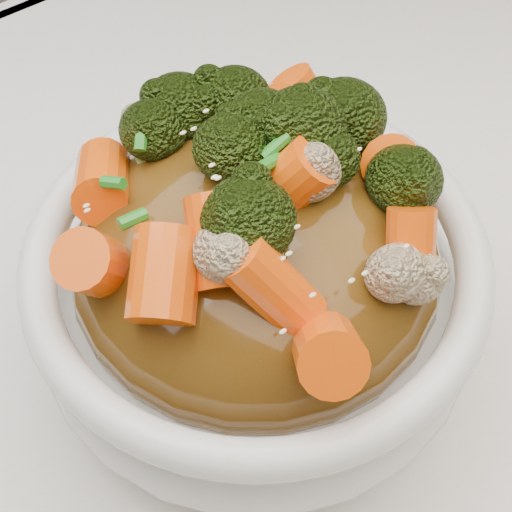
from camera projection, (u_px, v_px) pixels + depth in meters
tablecloth at (323, 329)px, 0.50m from camera, size 1.20×0.80×0.04m
bowl at (256, 296)px, 0.43m from camera, size 0.27×0.27×0.09m
sauce_base at (256, 260)px, 0.40m from camera, size 0.21×0.21×0.10m
carrots at (256, 167)px, 0.35m from camera, size 0.21×0.21×0.06m
broccoli at (256, 169)px, 0.35m from camera, size 0.21×0.21×0.05m
cauliflower at (256, 172)px, 0.35m from camera, size 0.21×0.21×0.04m
scallions at (256, 165)px, 0.35m from camera, size 0.16×0.16×0.02m
sesame_seeds at (256, 165)px, 0.35m from camera, size 0.19×0.19×0.01m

